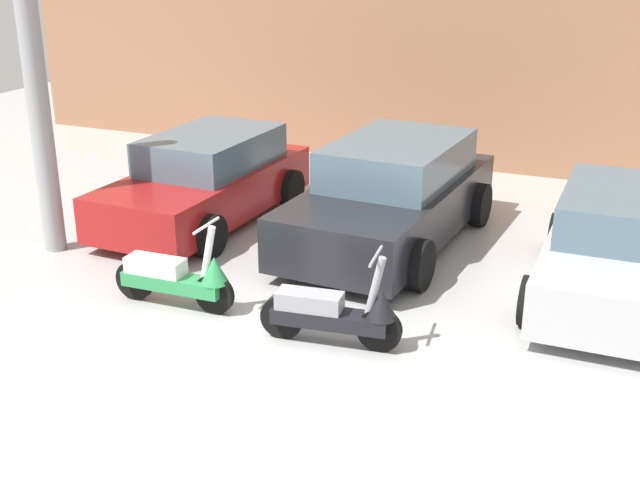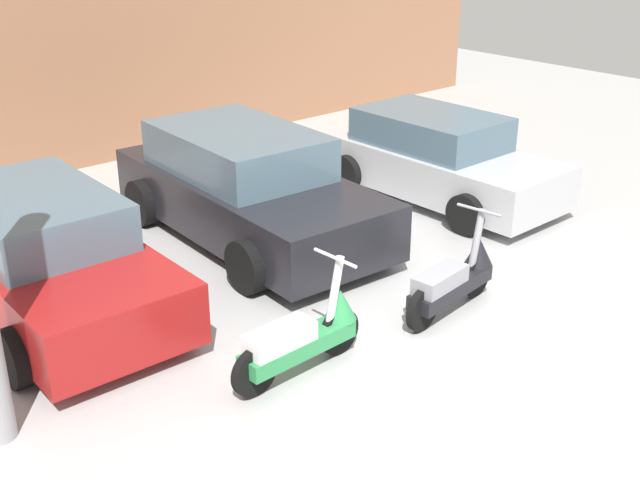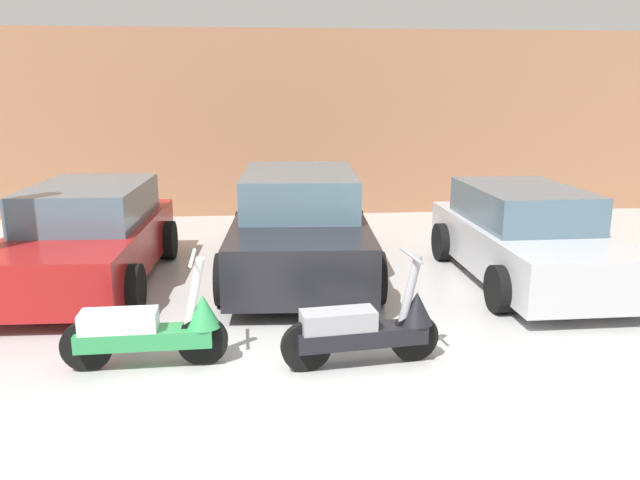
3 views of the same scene
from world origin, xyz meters
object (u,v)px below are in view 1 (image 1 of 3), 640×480
Objects in this scene: scooter_front_left at (178,277)px; car_rear_center at (392,195)px; car_rear_left at (207,180)px; scooter_front_right at (336,312)px; car_rear_right at (618,248)px; support_column_side at (40,116)px.

scooter_front_left is 0.36× the size of car_rear_center.
scooter_front_left is 0.40× the size of car_rear_left.
scooter_front_right is 0.41× the size of car_rear_right.
scooter_front_right is 0.41× the size of support_column_side.
scooter_front_left is 0.41× the size of car_rear_right.
support_column_side is (-7.50, -1.52, 1.30)m from car_rear_right.
car_rear_center reaches higher than scooter_front_left.
scooter_front_left is 1.01× the size of scooter_front_right.
scooter_front_left is 3.25m from support_column_side.
car_rear_left is (-1.33, 2.92, 0.26)m from scooter_front_left.
scooter_front_right is 5.17m from support_column_side.
scooter_front_right is (2.11, -0.14, -0.00)m from scooter_front_left.
car_rear_left is at bearing 55.20° from support_column_side.
car_rear_right is at bearing 87.37° from car_rear_left.
car_rear_right is 7.76m from support_column_side.
scooter_front_left is at bearing -19.27° from support_column_side.
support_column_side is (-4.81, 1.09, 1.54)m from scooter_front_right.
car_rear_center is (-0.48, 3.28, 0.32)m from scooter_front_right.
car_rear_right is at bearing 11.49° from support_column_side.
support_column_side is at bearing -33.25° from car_rear_left.
support_column_side is at bearing 160.05° from scooter_front_right.
car_rear_center is 1.15× the size of car_rear_right.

